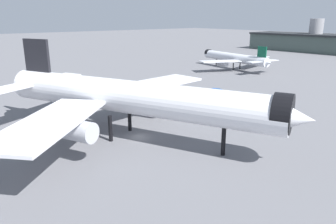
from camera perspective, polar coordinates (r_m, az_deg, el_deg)
name	(u,v)px	position (r m, az deg, el deg)	size (l,w,h in m)	color
ground	(139,137)	(66.44, -5.13, -4.40)	(900.00, 900.00, 0.00)	slate
airliner_near_gate	(130,98)	(63.82, -6.73, 2.52)	(63.59, 56.92, 18.92)	white
airliner_far_taxiway	(235,58)	(154.49, 11.69, 9.32)	(44.19, 40.07, 11.56)	silver
service_truck_front	(215,93)	(97.59, 8.39, 3.30)	(4.27, 5.96, 3.00)	black
traffic_cone_near_nose	(249,104)	(92.61, 14.05, 1.46)	(0.56, 0.56, 0.70)	#F2600C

